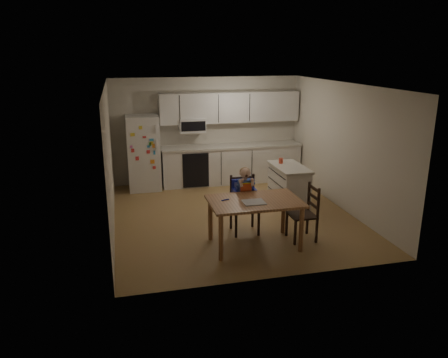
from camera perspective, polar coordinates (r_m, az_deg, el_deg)
name	(u,v)px	position (r m, az deg, el deg)	size (l,w,h in m)	color
room	(227,148)	(8.62, 0.42, 4.14)	(4.52, 5.01, 2.51)	#9B7A45
refrigerator	(143,153)	(10.11, -10.49, 3.38)	(0.72, 0.70, 1.70)	silver
kitchen_run	(230,146)	(10.49, 0.75, 4.28)	(3.37, 0.62, 2.15)	silver
kitchen_island	(289,185)	(9.08, 8.45, -0.84)	(0.59, 1.12, 0.83)	silver
red_cup	(281,161)	(9.16, 7.44, 2.38)	(0.09, 0.09, 0.11)	#DE452A
dining_table	(255,206)	(7.03, 4.04, -3.59)	(1.47, 0.95, 0.79)	brown
napkin	(254,202)	(6.89, 3.91, -3.04)	(0.34, 0.29, 0.01)	#BBBBC0
toddler_spoon	(225,200)	(6.97, 0.09, -2.74)	(0.02, 0.02, 0.12)	#242FB7
chair_booster	(244,193)	(7.58, 2.65, -1.84)	(0.46, 0.46, 1.18)	black
chair_side	(308,209)	(7.45, 10.87, -3.88)	(0.42, 0.42, 0.95)	black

